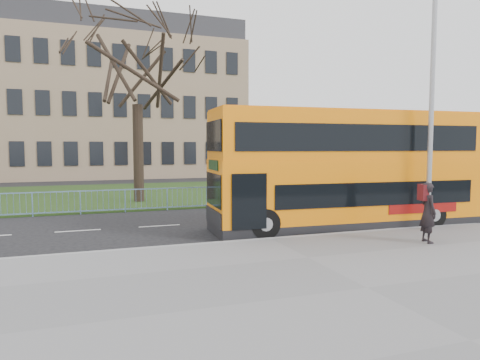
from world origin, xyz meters
The scene contains 10 objects.
ground centered at (0.00, 0.00, 0.00)m, with size 120.00×120.00×0.00m, color black.
pavement centered at (0.00, -6.75, 0.06)m, with size 80.00×10.50×0.12m, color slate.
kerb centered at (0.00, -1.55, 0.07)m, with size 80.00×0.20×0.14m, color gray.
grass_verge centered at (0.00, 14.30, 0.04)m, with size 80.00×15.40×0.08m, color #1F3312.
guard_railing centered at (0.00, 6.60, 0.55)m, with size 40.00×0.12×1.10m, color #678CB7, non-canonical shape.
bare_tree centered at (-3.00, 10.00, 6.45)m, with size 8.92×8.92×12.74m, color black, non-canonical shape.
civic_building centered at (-5.00, 35.00, 7.00)m, with size 30.00×15.00×14.00m, color #91785C.
yellow_bus centered at (3.80, -0.16, 2.36)m, with size 10.59×3.02×4.39m.
pedestrian centered at (4.40, -3.71, 1.06)m, with size 0.69×0.45×1.89m, color black.
street_lamp centered at (5.89, -2.00, 4.96)m, with size 1.87×0.26×8.83m.
Camera 1 is at (-5.47, -14.24, 3.10)m, focal length 32.00 mm.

